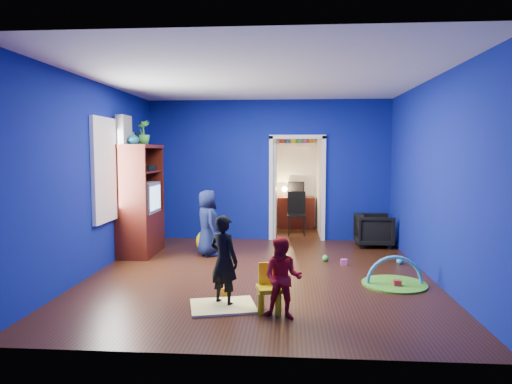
# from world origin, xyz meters

# --- Properties ---
(floor) EXTENTS (5.00, 5.50, 0.01)m
(floor) POSITION_xyz_m (0.00, 0.00, 0.00)
(floor) COLOR black
(floor) RESTS_ON ground
(ceiling) EXTENTS (5.00, 5.50, 0.01)m
(ceiling) POSITION_xyz_m (0.00, 0.00, 2.90)
(ceiling) COLOR white
(ceiling) RESTS_ON wall_back
(wall_back) EXTENTS (5.00, 0.02, 2.90)m
(wall_back) POSITION_xyz_m (0.00, 2.75, 1.45)
(wall_back) COLOR navy
(wall_back) RESTS_ON floor
(wall_front) EXTENTS (5.00, 0.02, 2.90)m
(wall_front) POSITION_xyz_m (0.00, -2.75, 1.45)
(wall_front) COLOR navy
(wall_front) RESTS_ON floor
(wall_left) EXTENTS (0.02, 5.50, 2.90)m
(wall_left) POSITION_xyz_m (-2.50, 0.00, 1.45)
(wall_left) COLOR navy
(wall_left) RESTS_ON floor
(wall_right) EXTENTS (0.02, 5.50, 2.90)m
(wall_right) POSITION_xyz_m (2.50, 0.00, 1.45)
(wall_right) COLOR navy
(wall_right) RESTS_ON floor
(alcove) EXTENTS (1.00, 1.75, 2.50)m
(alcove) POSITION_xyz_m (0.60, 3.62, 1.25)
(alcove) COLOR silver
(alcove) RESTS_ON floor
(armchair) EXTENTS (0.70, 0.68, 0.63)m
(armchair) POSITION_xyz_m (2.09, 2.20, 0.32)
(armchair) COLOR black
(armchair) RESTS_ON floor
(child_black) EXTENTS (0.48, 0.44, 1.09)m
(child_black) POSITION_xyz_m (-0.33, -1.40, 0.54)
(child_black) COLOR black
(child_black) RESTS_ON floor
(child_navy) EXTENTS (0.58, 0.67, 1.17)m
(child_navy) POSITION_xyz_m (-1.00, 1.18, 0.58)
(child_navy) COLOR #0E1536
(child_navy) RESTS_ON floor
(toddler_red) EXTENTS (0.49, 0.41, 0.91)m
(toddler_red) POSITION_xyz_m (0.37, -1.80, 0.45)
(toddler_red) COLOR red
(toddler_red) RESTS_ON floor
(vase) EXTENTS (0.25, 0.25, 0.21)m
(vase) POSITION_xyz_m (-2.21, 0.92, 2.07)
(vase) COLOR #0C5966
(vase) RESTS_ON tv_armoire
(potted_plant) EXTENTS (0.29, 0.29, 0.45)m
(potted_plant) POSITION_xyz_m (-2.21, 1.44, 2.18)
(potted_plant) COLOR #348D33
(potted_plant) RESTS_ON tv_armoire
(tv_armoire) EXTENTS (0.58, 1.14, 1.96)m
(tv_armoire) POSITION_xyz_m (-2.21, 1.22, 0.98)
(tv_armoire) COLOR #41100A
(tv_armoire) RESTS_ON floor
(crt_tv) EXTENTS (0.46, 0.70, 0.54)m
(crt_tv) POSITION_xyz_m (-2.17, 1.22, 1.02)
(crt_tv) COLOR silver
(crt_tv) RESTS_ON tv_armoire
(yellow_blanket) EXTENTS (0.88, 0.77, 0.03)m
(yellow_blanket) POSITION_xyz_m (-0.33, -1.50, 0.01)
(yellow_blanket) COLOR #F2E07A
(yellow_blanket) RESTS_ON floor
(hopper_ball) EXTENTS (0.42, 0.42, 0.42)m
(hopper_ball) POSITION_xyz_m (-1.05, 1.43, 0.21)
(hopper_ball) COLOR yellow
(hopper_ball) RESTS_ON floor
(kid_chair) EXTENTS (0.34, 0.34, 0.50)m
(kid_chair) POSITION_xyz_m (0.22, -1.60, 0.25)
(kid_chair) COLOR yellow
(kid_chair) RESTS_ON floor
(play_mat) EXTENTS (0.88, 0.88, 0.02)m
(play_mat) POSITION_xyz_m (1.90, -0.41, 0.01)
(play_mat) COLOR green
(play_mat) RESTS_ON floor
(toy_arch) EXTENTS (0.79, 0.10, 0.79)m
(toy_arch) POSITION_xyz_m (1.90, -0.41, 0.02)
(toy_arch) COLOR #3F8CD8
(toy_arch) RESTS_ON floor
(window_left) EXTENTS (0.03, 0.95, 1.55)m
(window_left) POSITION_xyz_m (-2.48, 0.35, 1.55)
(window_left) COLOR white
(window_left) RESTS_ON wall_left
(curtain) EXTENTS (0.14, 0.42, 2.40)m
(curtain) POSITION_xyz_m (-2.37, 0.90, 1.25)
(curtain) COLOR slate
(curtain) RESTS_ON floor
(doorway) EXTENTS (1.16, 0.10, 2.10)m
(doorway) POSITION_xyz_m (0.60, 2.75, 1.05)
(doorway) COLOR white
(doorway) RESTS_ON floor
(study_desk) EXTENTS (0.88, 0.44, 0.75)m
(study_desk) POSITION_xyz_m (0.60, 4.26, 0.38)
(study_desk) COLOR #3D140A
(study_desk) RESTS_ON floor
(desk_monitor) EXTENTS (0.40, 0.05, 0.32)m
(desk_monitor) POSITION_xyz_m (0.60, 4.38, 0.95)
(desk_monitor) COLOR black
(desk_monitor) RESTS_ON study_desk
(desk_lamp) EXTENTS (0.14, 0.14, 0.14)m
(desk_lamp) POSITION_xyz_m (0.32, 4.32, 0.93)
(desk_lamp) COLOR #FFD88C
(desk_lamp) RESTS_ON study_desk
(folding_chair) EXTENTS (0.40, 0.40, 0.92)m
(folding_chair) POSITION_xyz_m (0.60, 3.30, 0.46)
(folding_chair) COLOR black
(folding_chair) RESTS_ON floor
(book_shelf) EXTENTS (0.88, 0.24, 0.04)m
(book_shelf) POSITION_xyz_m (0.60, 4.37, 2.02)
(book_shelf) COLOR white
(book_shelf) RESTS_ON study_desk
(toy_0) EXTENTS (0.10, 0.08, 0.10)m
(toy_0) POSITION_xyz_m (1.91, -0.52, 0.05)
(toy_0) COLOR red
(toy_0) RESTS_ON floor
(toy_1) EXTENTS (0.11, 0.11, 0.11)m
(toy_1) POSITION_xyz_m (2.25, 0.78, 0.06)
(toy_1) COLOR #26A5D8
(toy_1) RESTS_ON floor
(toy_2) EXTENTS (0.10, 0.08, 0.10)m
(toy_2) POSITION_xyz_m (-0.37, -1.04, 0.05)
(toy_2) COLOR #FBB00D
(toy_2) RESTS_ON floor
(toy_3) EXTENTS (0.11, 0.11, 0.11)m
(toy_3) POSITION_xyz_m (1.05, 0.90, 0.06)
(toy_3) COLOR green
(toy_3) RESTS_ON floor
(toy_4) EXTENTS (0.10, 0.08, 0.10)m
(toy_4) POSITION_xyz_m (1.33, 0.64, 0.05)
(toy_4) COLOR #C44995
(toy_4) RESTS_ON floor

